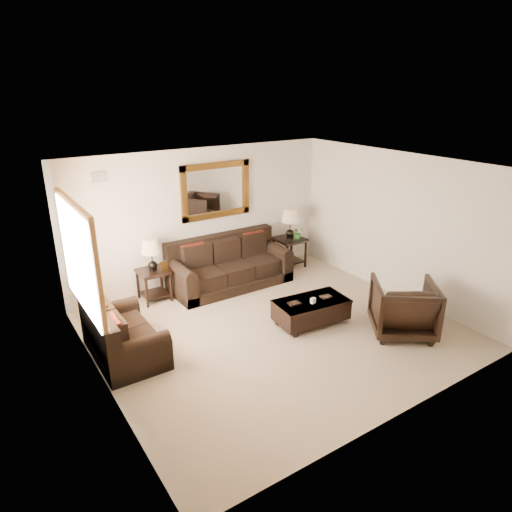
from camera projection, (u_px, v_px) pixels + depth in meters
room at (276, 254)px, 7.04m from camera, size 5.51×5.01×2.71m
window at (80, 259)px, 6.29m from camera, size 0.07×1.96×1.66m
mirror at (216, 191)px, 8.95m from camera, size 1.50×0.06×1.10m
air_vent at (99, 177)px, 7.65m from camera, size 0.25×0.02×0.18m
sofa at (229, 268)px, 9.14m from camera, size 2.39×1.03×0.98m
loveseat at (121, 338)px, 6.72m from camera, size 0.89×1.50×0.85m
end_table_left at (152, 261)px, 8.33m from camera, size 0.55×0.55×1.20m
end_table_right at (290, 229)px, 9.90m from camera, size 0.60×0.60×1.31m
coffee_table at (311, 309)px, 7.69m from camera, size 1.29×0.78×0.52m
armchair at (404, 305)px, 7.30m from camera, size 1.30×1.29×0.98m
potted_plant at (298, 234)px, 9.92m from camera, size 0.25×0.28×0.21m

